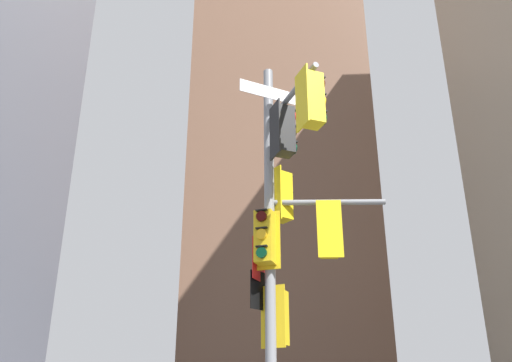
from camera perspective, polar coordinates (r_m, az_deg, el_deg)
The scene contains 2 objects.
building_mid_block at distance 44.94m, azimuth 2.51°, elevation 8.20°, with size 12.16×12.16×50.18m, color brown.
signal_pole_assembly at distance 10.71m, azimuth 2.96°, elevation -4.19°, with size 2.83×2.68×8.74m.
Camera 1 is at (0.37, -10.40, 1.66)m, focal length 39.63 mm.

